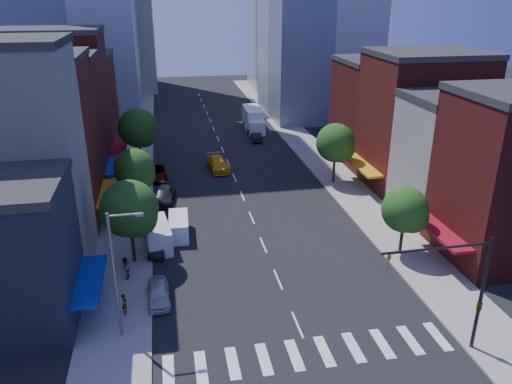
# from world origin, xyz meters

# --- Properties ---
(ground) EXTENTS (220.00, 220.00, 0.00)m
(ground) POSITION_xyz_m (0.00, 0.00, 0.00)
(ground) COLOR black
(ground) RESTS_ON ground
(sidewalk_left) EXTENTS (5.00, 120.00, 0.15)m
(sidewalk_left) POSITION_xyz_m (-12.50, 40.00, 0.07)
(sidewalk_left) COLOR gray
(sidewalk_left) RESTS_ON ground
(sidewalk_right) EXTENTS (5.00, 120.00, 0.15)m
(sidewalk_right) POSITION_xyz_m (12.50, 40.00, 0.07)
(sidewalk_right) COLOR gray
(sidewalk_right) RESTS_ON ground
(crosswalk) EXTENTS (19.00, 3.00, 0.01)m
(crosswalk) POSITION_xyz_m (0.00, -3.00, 0.01)
(crosswalk) COLOR silver
(crosswalk) RESTS_ON ground
(bldg_left_1) EXTENTS (12.00, 8.00, 18.00)m
(bldg_left_1) POSITION_xyz_m (-21.00, 12.00, 9.00)
(bldg_left_1) COLOR beige
(bldg_left_1) RESTS_ON ground
(bldg_left_2) EXTENTS (12.00, 9.00, 16.00)m
(bldg_left_2) POSITION_xyz_m (-21.00, 20.50, 8.00)
(bldg_left_2) COLOR #581B15
(bldg_left_2) RESTS_ON ground
(bldg_left_3) EXTENTS (12.00, 8.00, 15.00)m
(bldg_left_3) POSITION_xyz_m (-21.00, 29.00, 7.50)
(bldg_left_3) COLOR #511514
(bldg_left_3) RESTS_ON ground
(bldg_left_4) EXTENTS (12.00, 9.00, 17.00)m
(bldg_left_4) POSITION_xyz_m (-21.00, 37.50, 8.50)
(bldg_left_4) COLOR #581B15
(bldg_left_4) RESTS_ON ground
(bldg_left_5) EXTENTS (12.00, 10.00, 13.00)m
(bldg_left_5) POSITION_xyz_m (-21.00, 47.00, 6.50)
(bldg_left_5) COLOR #511514
(bldg_left_5) RESTS_ON ground
(bldg_right_1) EXTENTS (12.00, 8.00, 12.00)m
(bldg_right_1) POSITION_xyz_m (21.00, 15.00, 6.00)
(bldg_right_1) COLOR beige
(bldg_right_1) RESTS_ON ground
(bldg_right_2) EXTENTS (12.00, 10.00, 15.00)m
(bldg_right_2) POSITION_xyz_m (21.00, 24.00, 7.50)
(bldg_right_2) COLOR #581B15
(bldg_right_2) RESTS_ON ground
(bldg_right_3) EXTENTS (12.00, 10.00, 13.00)m
(bldg_right_3) POSITION_xyz_m (21.00, 34.00, 6.50)
(bldg_right_3) COLOR #511514
(bldg_right_3) RESTS_ON ground
(traffic_signal) EXTENTS (7.24, 2.24, 8.00)m
(traffic_signal) POSITION_xyz_m (9.94, -4.50, 4.16)
(traffic_signal) COLOR black
(traffic_signal) RESTS_ON sidewalk_right
(streetlight) EXTENTS (2.25, 0.25, 9.00)m
(streetlight) POSITION_xyz_m (-11.81, 1.00, 5.28)
(streetlight) COLOR slate
(streetlight) RESTS_ON sidewalk_left
(tree_left_near) EXTENTS (4.80, 4.80, 7.30)m
(tree_left_near) POSITION_xyz_m (-11.35, 10.92, 4.87)
(tree_left_near) COLOR black
(tree_left_near) RESTS_ON sidewalk_left
(tree_left_mid) EXTENTS (4.20, 4.20, 6.65)m
(tree_left_mid) POSITION_xyz_m (-11.35, 21.92, 4.53)
(tree_left_mid) COLOR black
(tree_left_mid) RESTS_ON sidewalk_left
(tree_left_far) EXTENTS (5.00, 5.00, 7.75)m
(tree_left_far) POSITION_xyz_m (-11.35, 35.92, 5.20)
(tree_left_far) COLOR black
(tree_left_far) RESTS_ON sidewalk_left
(tree_right_near) EXTENTS (4.00, 4.00, 6.20)m
(tree_right_near) POSITION_xyz_m (11.65, 7.92, 4.19)
(tree_right_near) COLOR black
(tree_right_near) RESTS_ON sidewalk_right
(tree_right_far) EXTENTS (4.60, 4.60, 7.20)m
(tree_right_far) POSITION_xyz_m (11.65, 25.92, 4.86)
(tree_right_far) COLOR black
(tree_right_far) RESTS_ON sidewalk_right
(parked_car_front) EXTENTS (1.84, 4.21, 1.41)m
(parked_car_front) POSITION_xyz_m (-9.50, 4.72, 0.71)
(parked_car_front) COLOR #B2B3B7
(parked_car_front) RESTS_ON ground
(parked_car_second) EXTENTS (1.75, 4.18, 1.34)m
(parked_car_second) POSITION_xyz_m (-9.50, 12.54, 0.67)
(parked_car_second) COLOR black
(parked_car_second) RESTS_ON ground
(parked_car_third) EXTENTS (2.72, 5.27, 1.42)m
(parked_car_third) POSITION_xyz_m (-9.50, 31.59, 0.71)
(parked_car_third) COLOR #999999
(parked_car_third) RESTS_ON ground
(parked_car_rear) EXTENTS (2.83, 5.49, 1.52)m
(parked_car_rear) POSITION_xyz_m (-8.71, 23.94, 0.76)
(parked_car_rear) COLOR black
(parked_car_rear) RESTS_ON ground
(cargo_van_near) EXTENTS (1.96, 4.53, 1.90)m
(cargo_van_near) POSITION_xyz_m (-7.50, 15.26, 0.94)
(cargo_van_near) COLOR white
(cargo_van_near) RESTS_ON ground
(cargo_van_far) EXTENTS (2.72, 5.44, 2.23)m
(cargo_van_far) POSITION_xyz_m (-9.48, 13.50, 1.10)
(cargo_van_far) COLOR silver
(cargo_van_far) RESTS_ON ground
(taxi) EXTENTS (2.90, 5.89, 1.65)m
(taxi) POSITION_xyz_m (-1.65, 33.33, 0.82)
(taxi) COLOR #DFA90B
(taxi) RESTS_ON ground
(traffic_car_oncoming) EXTENTS (1.69, 4.09, 1.32)m
(traffic_car_oncoming) POSITION_xyz_m (5.74, 45.61, 0.66)
(traffic_car_oncoming) COLOR black
(traffic_car_oncoming) RESTS_ON ground
(traffic_car_far) EXTENTS (2.32, 4.99, 1.65)m
(traffic_car_far) POSITION_xyz_m (7.92, 57.06, 0.83)
(traffic_car_far) COLOR #999999
(traffic_car_far) RESTS_ON ground
(box_truck) EXTENTS (2.98, 8.95, 3.57)m
(box_truck) POSITION_xyz_m (6.49, 52.09, 1.69)
(box_truck) COLOR white
(box_truck) RESTS_ON ground
(pedestrian_near) EXTENTS (0.43, 0.61, 1.60)m
(pedestrian_near) POSITION_xyz_m (-11.86, 3.41, 0.95)
(pedestrian_near) COLOR #999999
(pedestrian_near) RESTS_ON sidewalk_left
(pedestrian_far) EXTENTS (0.75, 0.94, 1.84)m
(pedestrian_far) POSITION_xyz_m (-12.07, 8.20, 1.07)
(pedestrian_far) COLOR #999999
(pedestrian_far) RESTS_ON sidewalk_left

